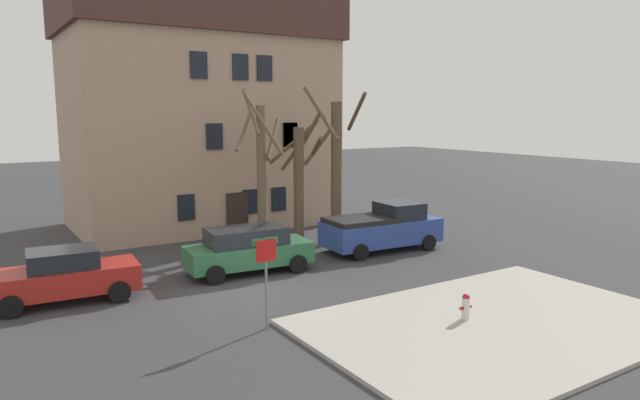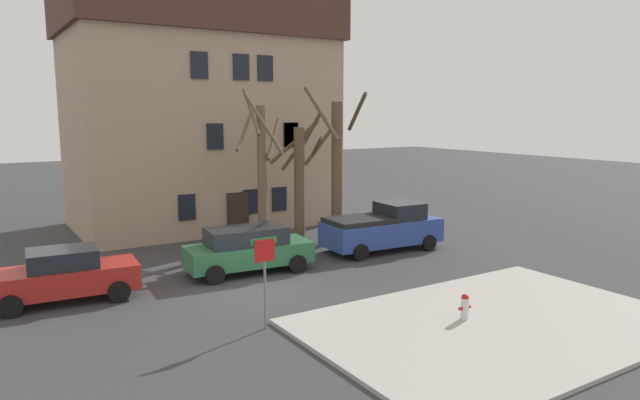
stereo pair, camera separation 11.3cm
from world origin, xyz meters
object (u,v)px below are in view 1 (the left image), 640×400
object	(u,v)px
car_green_wagon	(248,249)
pickup_truck_blue	(383,228)
fire_hydrant	(466,306)
car_red_sedan	(64,276)
tree_bare_mid	(298,176)
building_main	(200,110)
tree_bare_near	(261,170)
street_sign_pole	(266,265)
tree_bare_far	(336,166)

from	to	relation	value
car_green_wagon	pickup_truck_blue	xyz separation A→B (m)	(6.41, 0.09, 0.09)
fire_hydrant	car_red_sedan	bearing A→B (deg)	138.95
car_red_sedan	fire_hydrant	size ratio (longest dim) A/B	6.14
tree_bare_mid	pickup_truck_blue	world-z (taller)	tree_bare_mid
pickup_truck_blue	building_main	bearing A→B (deg)	113.23
tree_bare_mid	car_red_sedan	xyz separation A→B (m)	(-10.39, -3.24, -2.23)
car_red_sedan	car_green_wagon	bearing A→B (deg)	-0.63
car_green_wagon	fire_hydrant	world-z (taller)	car_green_wagon
pickup_truck_blue	fire_hydrant	world-z (taller)	pickup_truck_blue
tree_bare_near	car_red_sedan	bearing A→B (deg)	-158.53
car_green_wagon	pickup_truck_blue	distance (m)	6.41
tree_bare_mid	fire_hydrant	distance (m)	11.64
pickup_truck_blue	street_sign_pole	world-z (taller)	street_sign_pole
car_red_sedan	street_sign_pole	xyz separation A→B (m)	(4.31, -5.44, 0.95)
tree_bare_mid	car_red_sedan	bearing A→B (deg)	-162.71
tree_bare_near	tree_bare_far	world-z (taller)	tree_bare_far
street_sign_pole	tree_bare_near	bearing A→B (deg)	64.11
street_sign_pole	building_main	bearing A→B (deg)	75.12
building_main	tree_bare_near	size ratio (longest dim) A/B	1.92
fire_hydrant	tree_bare_near	bearing A→B (deg)	93.29
tree_bare_near	tree_bare_mid	world-z (taller)	tree_bare_near
pickup_truck_blue	car_green_wagon	bearing A→B (deg)	-179.22
car_red_sedan	pickup_truck_blue	world-z (taller)	pickup_truck_blue
tree_bare_far	fire_hydrant	world-z (taller)	tree_bare_far
tree_bare_far	car_green_wagon	bearing A→B (deg)	-155.54
car_red_sedan	street_sign_pole	world-z (taller)	street_sign_pole
tree_bare_far	pickup_truck_blue	xyz separation A→B (m)	(0.77, -2.47, -2.53)
building_main	tree_bare_near	bearing A→B (deg)	-88.51
car_green_wagon	street_sign_pole	bearing A→B (deg)	-110.33
car_red_sedan	car_green_wagon	size ratio (longest dim) A/B	0.95
fire_hydrant	tree_bare_far	bearing A→B (deg)	75.71
tree_bare_mid	street_sign_pole	distance (m)	10.67
car_red_sedan	fire_hydrant	distance (m)	12.27
tree_bare_near	tree_bare_mid	bearing A→B (deg)	-4.56
tree_bare_near	street_sign_pole	bearing A→B (deg)	-115.89
tree_bare_far	fire_hydrant	size ratio (longest dim) A/B	9.53
building_main	car_red_sedan	xyz separation A→B (m)	(-8.42, -10.01, -5.21)
pickup_truck_blue	street_sign_pole	distance (m)	10.05
building_main	pickup_truck_blue	size ratio (longest dim) A/B	2.53
street_sign_pole	tree_bare_far	bearing A→B (deg)	46.13
tree_bare_near	pickup_truck_blue	world-z (taller)	tree_bare_near
tree_bare_mid	pickup_truck_blue	distance (m)	4.48
car_green_wagon	pickup_truck_blue	bearing A→B (deg)	0.78
tree_bare_far	car_red_sedan	xyz separation A→B (m)	(-11.93, -2.49, -2.66)
car_green_wagon	fire_hydrant	xyz separation A→B (m)	(2.95, -7.99, -0.39)
building_main	fire_hydrant	xyz separation A→B (m)	(0.83, -18.07, -5.55)
tree_bare_near	street_sign_pole	world-z (taller)	tree_bare_near
building_main	car_green_wagon	xyz separation A→B (m)	(-2.12, -10.08, -5.16)
tree_bare_far	tree_bare_mid	bearing A→B (deg)	154.27
car_green_wagon	fire_hydrant	bearing A→B (deg)	-69.75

